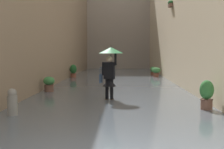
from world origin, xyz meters
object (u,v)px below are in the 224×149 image
(potted_plant_near_left, at_px, (156,72))
(potted_plant_far_left, at_px, (207,95))
(potted_plant_mid_right, at_px, (49,84))
(potted_plant_far_right, at_px, (73,71))
(potted_plant_mid_left, at_px, (153,71))
(person_wading, at_px, (110,64))
(mooring_bollard, at_px, (12,103))

(potted_plant_near_left, distance_m, potted_plant_far_left, 13.47)
(potted_plant_mid_right, bearing_deg, potted_plant_far_left, 141.99)
(potted_plant_near_left, bearing_deg, potted_plant_far_right, 7.83)
(potted_plant_mid_left, xyz_separation_m, potted_plant_far_left, (-0.19, 15.43, 0.15))
(person_wading, bearing_deg, potted_plant_mid_left, -101.73)
(potted_plant_far_left, xyz_separation_m, potted_plant_mid_right, (5.70, -4.45, -0.12))
(person_wading, bearing_deg, potted_plant_far_right, -75.07)
(potted_plant_far_right, bearing_deg, potted_plant_far_left, 114.55)
(potted_plant_near_left, xyz_separation_m, mooring_bollard, (5.39, 14.55, -0.03))
(potted_plant_near_left, distance_m, potted_plant_mid_right, 10.60)
(person_wading, bearing_deg, potted_plant_near_left, -103.94)
(person_wading, bearing_deg, mooring_bollard, 50.94)
(potted_plant_far_left, bearing_deg, potted_plant_mid_left, -89.29)
(potted_plant_mid_right, height_order, potted_plant_far_right, potted_plant_far_right)
(potted_plant_far_right, bearing_deg, potted_plant_mid_right, 90.71)
(potted_plant_far_left, xyz_separation_m, mooring_bollard, (5.52, 1.08, -0.11))
(potted_plant_near_left, xyz_separation_m, potted_plant_mid_left, (0.06, -1.96, -0.06))
(potted_plant_mid_left, height_order, mooring_bollard, mooring_bollard)
(person_wading, relative_size, potted_plant_mid_right, 2.79)
(potted_plant_mid_left, distance_m, potted_plant_far_right, 6.24)
(potted_plant_mid_left, bearing_deg, potted_plant_far_left, 90.71)
(potted_plant_mid_left, xyz_separation_m, potted_plant_far_right, (5.61, 2.74, 0.14))
(potted_plant_mid_left, relative_size, mooring_bollard, 0.84)
(potted_plant_mid_left, bearing_deg, person_wading, 78.27)
(person_wading, relative_size, potted_plant_near_left, 2.82)
(potted_plant_near_left, xyz_separation_m, potted_plant_mid_right, (5.56, 9.02, -0.03))
(potted_plant_mid_left, relative_size, potted_plant_far_right, 0.72)
(mooring_bollard, bearing_deg, potted_plant_mid_right, -88.20)
(potted_plant_mid_right, relative_size, mooring_bollard, 0.90)
(potted_plant_far_right, distance_m, mooring_bollard, 13.78)
(potted_plant_mid_left, bearing_deg, mooring_bollard, 72.11)
(person_wading, xyz_separation_m, potted_plant_far_left, (-2.97, 2.07, -0.85))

